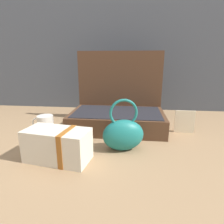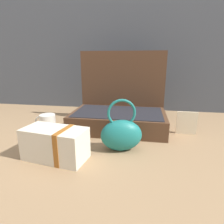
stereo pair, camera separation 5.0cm
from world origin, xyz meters
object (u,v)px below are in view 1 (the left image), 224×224
Objects in this scene: cream_toiletry_bag at (58,145)px; coffee_mug at (45,123)px; teal_pouch_handbag at (123,134)px; info_card_left at (184,122)px; open_suitcase at (118,111)px.

cream_toiletry_bag is 2.16× the size of coffee_mug.
teal_pouch_handbag is 0.47m from coffee_mug.
info_card_left is at bearing 37.30° from teal_pouch_handbag.
teal_pouch_handbag is at bearing -22.86° from coffee_mug.
cream_toiletry_bag is (-0.24, -0.11, -0.01)m from teal_pouch_handbag.
cream_toiletry_bag is at bearing -115.34° from open_suitcase.
teal_pouch_handbag reaches higher than cream_toiletry_bag.
teal_pouch_handbag reaches higher than coffee_mug.
info_card_left is (0.55, 0.35, -0.00)m from cream_toiletry_bag.
teal_pouch_handbag is at bearing 24.94° from cream_toiletry_bag.
open_suitcase reaches higher than info_card_left.
cream_toiletry_bag is at bearing -146.76° from info_card_left.
cream_toiletry_bag is 0.65m from info_card_left.
cream_toiletry_bag is 2.15× the size of info_card_left.
coffee_mug is at bearing -163.49° from open_suitcase.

